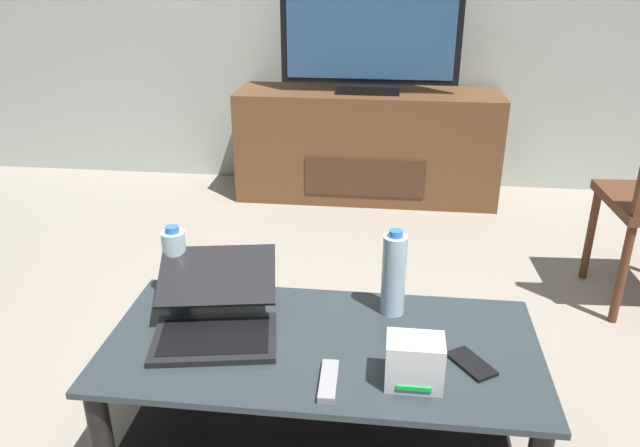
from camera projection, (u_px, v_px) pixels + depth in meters
name	position (u px, v px, depth m)	size (l,w,h in m)	color
ground_plane	(294.00, 412.00, 2.07)	(7.68, 7.68, 0.00)	#9E9384
coffee_table	(322.00, 376.00, 1.83)	(1.24, 0.60, 0.38)	#2D383D
media_cabinet	(367.00, 145.00, 3.78)	(1.55, 0.45, 0.65)	brown
television	(370.00, 36.00, 3.50)	(1.02, 0.20, 0.66)	black
laptop	(216.00, 312.00, 1.83)	(0.41, 0.45, 0.18)	black
router_box	(414.00, 362.00, 1.59)	(0.15, 0.11, 0.13)	silver
water_bottle_near	(394.00, 274.00, 1.88)	(0.07, 0.07, 0.28)	silver
water_bottle_far	(176.00, 264.00, 1.97)	(0.07, 0.07, 0.25)	silver
cell_phone	(471.00, 364.00, 1.69)	(0.07, 0.14, 0.01)	black
tv_remote	(329.00, 381.00, 1.61)	(0.04, 0.16, 0.02)	#99999E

